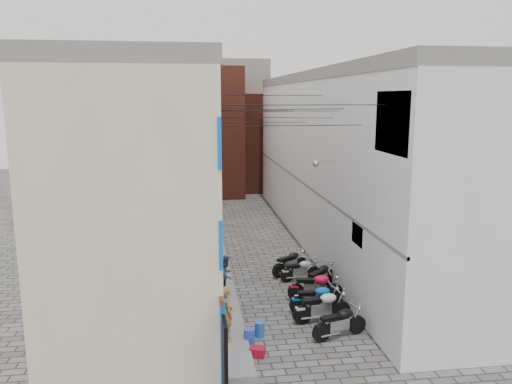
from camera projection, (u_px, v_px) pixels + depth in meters
name	position (u px, v px, depth m)	size (l,w,h in m)	color
ground	(315.00, 380.00, 13.83)	(90.00, 90.00, 0.00)	#4E4C4A
plinth	(214.00, 244.00, 26.18)	(0.90, 26.00, 0.25)	slate
building_left	(155.00, 163.00, 24.92)	(5.10, 27.00, 9.00)	beige
building_right	(347.00, 159.00, 26.30)	(5.94, 26.00, 9.00)	silver
building_far_brick_left	(204.00, 132.00, 39.87)	(6.00, 6.00, 10.00)	maroon
building_far_brick_right	(262.00, 141.00, 42.67)	(5.00, 6.00, 8.00)	maroon
building_far_concrete	(223.00, 122.00, 45.88)	(8.00, 5.00, 11.00)	slate
far_shopfront	(232.00, 184.00, 38.12)	(2.00, 0.30, 2.40)	black
overhead_wires	(270.00, 112.00, 19.93)	(5.80, 13.02, 1.32)	black
motorcycle_a	(340.00, 321.00, 16.18)	(0.63, 1.99, 1.15)	black
motorcycle_b	(322.00, 305.00, 17.34)	(0.67, 2.13, 1.24)	#BCBCC2
motorcycle_c	(317.00, 297.00, 18.09)	(0.63, 2.00, 1.16)	#0B5CAB
motorcycle_d	(315.00, 285.00, 19.15)	(0.68, 2.14, 1.24)	#B30C2D
motorcycle_e	(320.00, 276.00, 20.14)	(0.67, 2.12, 1.23)	black
motorcycle_f	(301.00, 269.00, 21.24)	(0.57, 1.82, 1.05)	#ADACB1
motorcycle_g	(290.00, 261.00, 22.01)	(0.64, 2.02, 1.17)	black
person_a	(226.00, 313.00, 15.48)	(0.64, 0.42, 1.75)	olive
person_b	(226.00, 275.00, 19.03)	(0.76, 0.59, 1.57)	#323E4C
water_jug_near	(249.00, 337.00, 15.74)	(0.35, 0.35, 0.55)	blue
water_jug_far	(260.00, 329.00, 16.30)	(0.32, 0.32, 0.51)	#2154A5
red_crate	(257.00, 352.00, 15.09)	(0.45, 0.34, 0.28)	#A20B23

